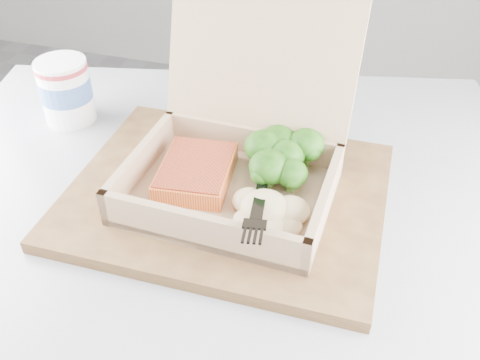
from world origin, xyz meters
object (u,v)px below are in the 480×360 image
(serving_tray, at_px, (227,194))
(takeout_container, at_px, (240,142))
(paper_cup, at_px, (66,89))
(cafe_table, at_px, (220,331))

(serving_tray, bearing_deg, takeout_container, 72.03)
(serving_tray, height_order, paper_cup, paper_cup)
(paper_cup, bearing_deg, cafe_table, -30.41)
(cafe_table, bearing_deg, paper_cup, 149.59)
(takeout_container, bearing_deg, paper_cup, 166.20)
(cafe_table, relative_size, takeout_container, 3.81)
(serving_tray, bearing_deg, paper_cup, 158.94)
(cafe_table, xyz_separation_m, serving_tray, (-0.01, 0.06, 0.20))
(takeout_container, distance_m, paper_cup, 0.31)
(cafe_table, distance_m, takeout_container, 0.28)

